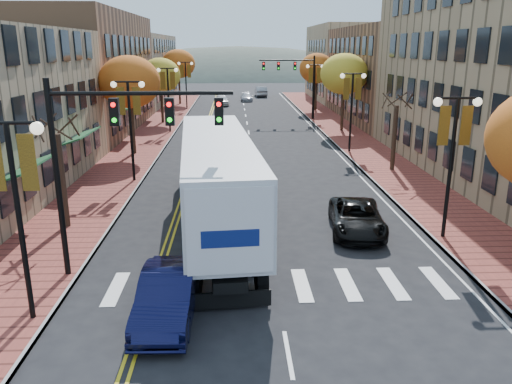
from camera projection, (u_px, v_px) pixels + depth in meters
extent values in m
plane|color=black|center=(281.00, 316.00, 15.35)|extent=(200.00, 200.00, 0.00)
cube|color=brown|center=(152.00, 135.00, 46.11)|extent=(4.00, 85.00, 0.15)
cube|color=brown|center=(345.00, 133.00, 46.86)|extent=(4.00, 85.00, 0.15)
cube|color=brown|center=(70.00, 73.00, 47.60)|extent=(12.00, 24.00, 11.00)
cube|color=#9E8966|center=(125.00, 69.00, 71.78)|extent=(12.00, 26.00, 9.50)
cube|color=brown|center=(414.00, 74.00, 54.98)|extent=(15.00, 24.00, 10.00)
cube|color=#9E8966|center=(364.00, 63.00, 75.93)|extent=(15.00, 20.00, 11.00)
cylinder|color=#382619|center=(62.00, 181.00, 22.01)|extent=(0.28, 0.28, 4.20)
cylinder|color=#382619|center=(132.00, 121.00, 37.25)|extent=(0.28, 0.28, 4.90)
ellipsoid|color=orange|center=(130.00, 82.00, 36.44)|extent=(4.48, 4.48, 3.81)
cylinder|color=#382619|center=(162.00, 101.00, 52.63)|extent=(0.28, 0.28, 4.55)
ellipsoid|color=yellow|center=(160.00, 75.00, 51.89)|extent=(4.16, 4.16, 3.54)
cylinder|color=#382619|center=(179.00, 85.00, 69.82)|extent=(0.28, 0.28, 5.04)
ellipsoid|color=orange|center=(178.00, 64.00, 68.99)|extent=(4.61, 4.61, 3.92)
cylinder|color=#382619|center=(394.00, 138.00, 32.35)|extent=(0.28, 0.28, 4.20)
cylinder|color=#382619|center=(343.00, 105.00, 47.59)|extent=(0.28, 0.28, 4.90)
ellipsoid|color=yellow|center=(344.00, 74.00, 46.79)|extent=(4.48, 4.48, 3.81)
cylinder|color=#382619|center=(316.00, 91.00, 62.95)|extent=(0.28, 0.28, 4.76)
ellipsoid|color=orange|center=(317.00, 68.00, 62.17)|extent=(4.35, 4.35, 3.70)
cylinder|color=black|center=(21.00, 228.00, 14.19)|extent=(0.16, 0.16, 6.00)
cylinder|color=black|center=(6.00, 123.00, 13.34)|extent=(1.60, 0.10, 0.10)
sphere|color=#FFF2CC|center=(37.00, 128.00, 13.42)|extent=(0.36, 0.36, 0.36)
cube|color=#B17B17|center=(28.00, 163.00, 13.67)|extent=(0.45, 0.03, 1.60)
cylinder|color=black|center=(131.00, 133.00, 29.53)|extent=(0.16, 0.16, 6.00)
cylinder|color=black|center=(127.00, 82.00, 28.68)|extent=(1.60, 0.10, 0.10)
sphere|color=#FFF2CC|center=(114.00, 84.00, 28.69)|extent=(0.36, 0.36, 0.36)
sphere|color=#FFF2CC|center=(142.00, 84.00, 28.76)|extent=(0.36, 0.36, 0.36)
cube|color=#B17B17|center=(121.00, 101.00, 28.97)|extent=(0.45, 0.03, 1.60)
cube|color=#B17B17|center=(137.00, 101.00, 29.01)|extent=(0.45, 0.03, 1.60)
cylinder|color=black|center=(169.00, 101.00, 46.78)|extent=(0.16, 0.16, 6.00)
cylinder|color=black|center=(167.00, 68.00, 45.94)|extent=(1.60, 0.10, 0.10)
sphere|color=#FFF2CC|center=(159.00, 70.00, 45.95)|extent=(0.36, 0.36, 0.36)
sphere|color=#FFF2CC|center=(176.00, 70.00, 46.02)|extent=(0.36, 0.36, 0.36)
cube|color=#B17B17|center=(163.00, 81.00, 46.23)|extent=(0.45, 0.03, 1.60)
cube|color=#B17B17|center=(173.00, 81.00, 46.27)|extent=(0.45, 0.03, 1.60)
cylinder|color=black|center=(186.00, 86.00, 64.04)|extent=(0.16, 0.16, 6.00)
cylinder|color=black|center=(185.00, 62.00, 63.20)|extent=(1.60, 0.10, 0.10)
sphere|color=#FFF2CC|center=(179.00, 63.00, 63.20)|extent=(0.36, 0.36, 0.36)
sphere|color=#FFF2CC|center=(192.00, 63.00, 63.27)|extent=(0.36, 0.36, 0.36)
cube|color=#B17B17|center=(182.00, 71.00, 63.49)|extent=(0.45, 0.03, 1.60)
cube|color=#B17B17|center=(189.00, 71.00, 63.52)|extent=(0.45, 0.03, 1.60)
cylinder|color=black|center=(450.00, 172.00, 20.57)|extent=(0.16, 0.16, 6.00)
cylinder|color=black|center=(458.00, 98.00, 19.73)|extent=(1.60, 0.10, 0.10)
sphere|color=#FFF2CC|center=(438.00, 102.00, 19.74)|extent=(0.36, 0.36, 0.36)
sphere|color=#FFF2CC|center=(478.00, 102.00, 19.80)|extent=(0.36, 0.36, 0.36)
cube|color=#B17B17|center=(444.00, 126.00, 20.02)|extent=(0.45, 0.03, 1.60)
cube|color=#B17B17|center=(466.00, 126.00, 20.06)|extent=(0.45, 0.03, 1.60)
cylinder|color=black|center=(351.00, 114.00, 37.83)|extent=(0.16, 0.16, 6.00)
cylinder|color=black|center=(353.00, 74.00, 36.98)|extent=(1.60, 0.10, 0.10)
sphere|color=#FFF2CC|center=(342.00, 76.00, 36.99)|extent=(0.36, 0.36, 0.36)
sphere|color=#FFF2CC|center=(364.00, 76.00, 37.06)|extent=(0.36, 0.36, 0.36)
cube|color=#B17B17|center=(346.00, 89.00, 37.27)|extent=(0.45, 0.03, 1.60)
cube|color=#B17B17|center=(358.00, 89.00, 37.31)|extent=(0.45, 0.03, 1.60)
cylinder|color=black|center=(314.00, 93.00, 55.08)|extent=(0.16, 0.16, 6.00)
cylinder|color=black|center=(315.00, 65.00, 54.24)|extent=(1.60, 0.10, 0.10)
sphere|color=#FFF2CC|center=(308.00, 66.00, 54.25)|extent=(0.36, 0.36, 0.36)
sphere|color=#FFF2CC|center=(322.00, 66.00, 54.32)|extent=(0.36, 0.36, 0.36)
cube|color=#B17B17|center=(311.00, 75.00, 54.53)|extent=(0.45, 0.03, 1.60)
cube|color=#B17B17|center=(319.00, 75.00, 54.57)|extent=(0.45, 0.03, 1.60)
cylinder|color=black|center=(58.00, 183.00, 16.93)|extent=(0.20, 0.20, 7.00)
cylinder|color=black|center=(141.00, 93.00, 16.21)|extent=(6.00, 0.14, 0.14)
cube|color=black|center=(115.00, 112.00, 16.34)|extent=(0.30, 0.25, 0.90)
sphere|color=#FF0C0C|center=(113.00, 105.00, 16.14)|extent=(0.16, 0.16, 0.16)
cube|color=black|center=(170.00, 112.00, 16.42)|extent=(0.30, 0.25, 0.90)
sphere|color=#FF0C0C|center=(169.00, 105.00, 16.21)|extent=(0.16, 0.16, 0.16)
cube|color=black|center=(219.00, 111.00, 16.49)|extent=(0.30, 0.25, 0.90)
sphere|color=#FF0C0C|center=(219.00, 104.00, 16.28)|extent=(0.16, 0.16, 0.16)
cylinder|color=black|center=(313.00, 88.00, 54.94)|extent=(0.20, 0.20, 7.00)
cylinder|color=black|center=(287.00, 60.00, 53.97)|extent=(6.00, 0.14, 0.14)
cube|color=black|center=(295.00, 66.00, 54.17)|extent=(0.30, 0.25, 0.90)
sphere|color=#FF0C0C|center=(295.00, 64.00, 53.97)|extent=(0.16, 0.16, 0.16)
cube|color=black|center=(278.00, 66.00, 54.10)|extent=(0.30, 0.25, 0.90)
sphere|color=#FF0C0C|center=(279.00, 64.00, 53.89)|extent=(0.16, 0.16, 0.16)
cube|color=black|center=(264.00, 66.00, 54.03)|extent=(0.30, 0.25, 0.90)
sphere|color=#FF0C0C|center=(264.00, 64.00, 53.83)|extent=(0.16, 0.16, 0.16)
cube|color=black|center=(218.00, 215.00, 21.73)|extent=(2.27, 14.00, 0.38)
cube|color=silver|center=(217.00, 173.00, 21.20)|extent=(3.98, 14.14, 3.01)
cube|color=black|center=(209.00, 155.00, 29.66)|extent=(2.95, 3.44, 2.68)
cylinder|color=black|center=(193.00, 282.00, 16.38)|extent=(0.47, 1.10, 1.07)
cylinder|color=black|center=(261.00, 278.00, 16.66)|extent=(0.47, 1.10, 1.07)
cylinder|color=black|center=(193.00, 265.00, 17.61)|extent=(0.47, 1.10, 1.07)
cylinder|color=black|center=(256.00, 262.00, 17.89)|extent=(0.47, 1.10, 1.07)
cylinder|color=black|center=(191.00, 181.00, 28.64)|extent=(0.47, 1.10, 1.07)
cylinder|color=black|center=(230.00, 180.00, 28.92)|extent=(0.47, 1.10, 1.07)
cylinder|color=black|center=(191.00, 171.00, 30.88)|extent=(0.47, 1.10, 1.07)
cylinder|color=black|center=(227.00, 170.00, 31.16)|extent=(0.47, 1.10, 1.07)
imported|color=black|center=(168.00, 295.00, 15.05)|extent=(1.70, 4.60, 1.50)
imported|color=black|center=(357.00, 217.00, 22.12)|extent=(2.82, 5.10, 1.35)
imported|color=white|center=(222.00, 100.00, 69.49)|extent=(2.25, 4.49, 1.47)
imported|color=#ACACB4|center=(247.00, 97.00, 75.05)|extent=(1.80, 4.14, 1.19)
imported|color=#94949B|center=(261.00, 91.00, 81.83)|extent=(1.94, 4.97, 1.61)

